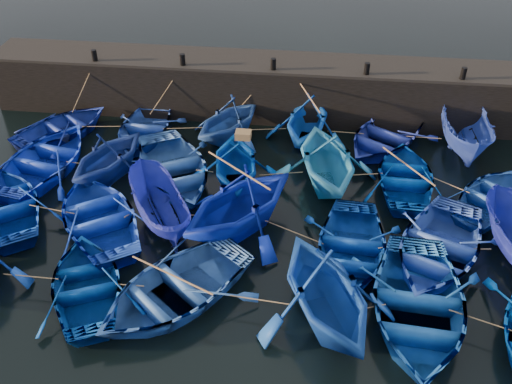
# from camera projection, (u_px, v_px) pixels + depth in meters

# --- Properties ---
(ground) EXTENTS (120.00, 120.00, 0.00)m
(ground) POSITION_uv_depth(u_px,v_px,m) (245.00, 267.00, 18.64)
(ground) COLOR black
(ground) RESTS_ON ground
(quay_wall) EXTENTS (26.00, 2.50, 2.50)m
(quay_wall) POSITION_uv_depth(u_px,v_px,m) (274.00, 89.00, 26.27)
(quay_wall) COLOR black
(quay_wall) RESTS_ON ground
(quay_top) EXTENTS (26.00, 2.50, 0.12)m
(quay_top) POSITION_uv_depth(u_px,v_px,m) (275.00, 62.00, 25.49)
(quay_top) COLOR black
(quay_top) RESTS_ON quay_wall
(bollard_0) EXTENTS (0.24, 0.24, 0.50)m
(bollard_0) POSITION_uv_depth(u_px,v_px,m) (94.00, 55.00, 25.33)
(bollard_0) COLOR black
(bollard_0) RESTS_ON quay_top
(bollard_1) EXTENTS (0.24, 0.24, 0.50)m
(bollard_1) POSITION_uv_depth(u_px,v_px,m) (182.00, 60.00, 24.96)
(bollard_1) COLOR black
(bollard_1) RESTS_ON quay_top
(bollard_2) EXTENTS (0.24, 0.24, 0.50)m
(bollard_2) POSITION_uv_depth(u_px,v_px,m) (273.00, 64.00, 24.58)
(bollard_2) COLOR black
(bollard_2) RESTS_ON quay_top
(bollard_3) EXTENTS (0.24, 0.24, 0.50)m
(bollard_3) POSITION_uv_depth(u_px,v_px,m) (367.00, 69.00, 24.21)
(bollard_3) COLOR black
(bollard_3) RESTS_ON quay_top
(bollard_4) EXTENTS (0.24, 0.24, 0.50)m
(bollard_4) POSITION_uv_depth(u_px,v_px,m) (463.00, 73.00, 23.83)
(bollard_4) COLOR black
(bollard_4) RESTS_ON quay_top
(boat_0) EXTENTS (5.18, 5.48, 0.92)m
(boat_0) POSITION_uv_depth(u_px,v_px,m) (63.00, 127.00, 25.02)
(boat_0) COLOR navy
(boat_0) RESTS_ON ground
(boat_1) EXTENTS (3.32, 4.55, 0.93)m
(boat_1) POSITION_uv_depth(u_px,v_px,m) (143.00, 129.00, 24.86)
(boat_1) COLOR #214194
(boat_1) RESTS_ON ground
(boat_2) EXTENTS (4.88, 5.05, 2.04)m
(boat_2) POSITION_uv_depth(u_px,v_px,m) (229.00, 119.00, 24.46)
(boat_2) COLOR navy
(boat_2) RESTS_ON ground
(boat_3) EXTENTS (4.08, 4.55, 2.14)m
(boat_3) POSITION_uv_depth(u_px,v_px,m) (307.00, 119.00, 24.35)
(boat_3) COLOR blue
(boat_3) RESTS_ON ground
(boat_4) EXTENTS (5.68, 6.10, 1.03)m
(boat_4) POSITION_uv_depth(u_px,v_px,m) (385.00, 136.00, 24.33)
(boat_4) COLOR navy
(boat_4) RESTS_ON ground
(boat_5) EXTENTS (2.05, 5.07, 1.94)m
(boat_5) POSITION_uv_depth(u_px,v_px,m) (466.00, 131.00, 23.73)
(boat_5) COLOR #2A45B0
(boat_5) RESTS_ON ground
(boat_6) EXTENTS (4.78, 6.02, 1.12)m
(boat_6) POSITION_uv_depth(u_px,v_px,m) (45.00, 160.00, 22.73)
(boat_6) COLOR #0D2ABA
(boat_6) RESTS_ON ground
(boat_7) EXTENTS (4.63, 4.93, 2.07)m
(boat_7) POSITION_uv_depth(u_px,v_px,m) (108.00, 155.00, 22.13)
(boat_7) COLOR navy
(boat_7) RESTS_ON ground
(boat_8) EXTENTS (5.97, 6.58, 1.12)m
(boat_8) POSITION_uv_depth(u_px,v_px,m) (173.00, 168.00, 22.26)
(boat_8) COLOR #2C5AB1
(boat_8) RESTS_ON ground
(boat_9) EXTENTS (4.22, 4.68, 2.17)m
(boat_9) POSITION_uv_depth(u_px,v_px,m) (236.00, 162.00, 21.66)
(boat_9) COLOR #003899
(boat_9) RESTS_ON ground
(boat_10) EXTENTS (5.10, 5.59, 2.51)m
(boat_10) POSITION_uv_depth(u_px,v_px,m) (327.00, 158.00, 21.56)
(boat_10) COLOR #2A84D2
(boat_10) RESTS_ON ground
(boat_11) EXTENTS (3.43, 4.67, 0.94)m
(boat_11) POSITION_uv_depth(u_px,v_px,m) (406.00, 177.00, 21.96)
(boat_11) COLOR #00399E
(boat_11) RESTS_ON ground
(boat_12) EXTENTS (5.03, 5.29, 0.89)m
(boat_12) POSITION_uv_depth(u_px,v_px,m) (494.00, 197.00, 20.96)
(boat_12) COLOR #1A489D
(boat_12) RESTS_ON ground
(boat_13) EXTENTS (5.79, 6.14, 1.04)m
(boat_13) POSITION_uv_depth(u_px,v_px,m) (6.00, 204.00, 20.50)
(boat_13) COLOR navy
(boat_13) RESTS_ON ground
(boat_14) EXTENTS (5.96, 6.36, 1.07)m
(boat_14) POSITION_uv_depth(u_px,v_px,m) (99.00, 216.00, 19.92)
(boat_14) COLOR #0F34C3
(boat_14) RESTS_ON ground
(boat_15) EXTENTS (3.58, 4.43, 1.63)m
(boat_15) POSITION_uv_depth(u_px,v_px,m) (159.00, 207.00, 19.89)
(boat_15) COLOR navy
(boat_15) RESTS_ON ground
(boat_16) EXTENTS (6.34, 6.44, 2.57)m
(boat_16) POSITION_uv_depth(u_px,v_px,m) (239.00, 202.00, 19.34)
(boat_16) COLOR #061CA2
(boat_16) RESTS_ON ground
(boat_17) EXTENTS (3.74, 5.01, 0.99)m
(boat_17) POSITION_uv_depth(u_px,v_px,m) (351.00, 247.00, 18.68)
(boat_17) COLOR #073796
(boat_17) RESTS_ON ground
(boat_18) EXTENTS (5.57, 6.36, 1.10)m
(boat_18) POSITION_uv_depth(u_px,v_px,m) (438.00, 247.00, 18.61)
(boat_18) COLOR blue
(boat_18) RESTS_ON ground
(boat_21) EXTENTS (4.70, 5.35, 0.92)m
(boat_21) POSITION_uv_depth(u_px,v_px,m) (87.00, 284.00, 17.40)
(boat_21) COLOR navy
(boat_21) RESTS_ON ground
(boat_22) EXTENTS (6.33, 6.54, 1.11)m
(boat_22) POSITION_uv_depth(u_px,v_px,m) (173.00, 289.00, 17.10)
(boat_22) COLOR #26539B
(boat_22) RESTS_ON ground
(boat_23) EXTENTS (5.75, 6.08, 2.53)m
(boat_23) POSITION_uv_depth(u_px,v_px,m) (326.00, 290.00, 16.08)
(boat_23) COLOR #1244A7
(boat_23) RESTS_ON ground
(boat_24) EXTENTS (4.53, 6.06, 1.20)m
(boat_24) POSITION_uv_depth(u_px,v_px,m) (417.00, 306.00, 16.49)
(boat_24) COLOR #1250A9
(boat_24) RESTS_ON ground
(wooden_crate) EXTENTS (0.57, 0.45, 0.27)m
(wooden_crate) POSITION_uv_depth(u_px,v_px,m) (243.00, 135.00, 20.91)
(wooden_crate) COLOR brown
(wooden_crate) RESTS_ON boat_9
(mooring_ropes) EXTENTS (17.32, 11.76, 2.10)m
(mooring_ropes) POSITION_uv_depth(u_px,v_px,m) (259.00, 160.00, 22.16)
(mooring_ropes) COLOR tan
(mooring_ropes) RESTS_ON ground
(loose_oars) EXTENTS (9.78, 11.97, 1.68)m
(loose_oars) POSITION_uv_depth(u_px,v_px,m) (291.00, 169.00, 20.17)
(loose_oars) COLOR #99724C
(loose_oars) RESTS_ON ground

